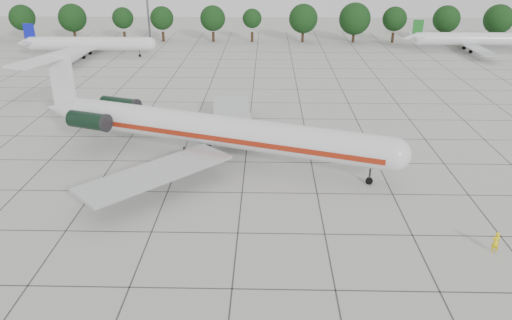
{
  "coord_description": "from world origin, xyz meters",
  "views": [
    {
      "loc": [
        2.59,
        -47.15,
        24.82
      ],
      "look_at": [
        1.47,
        0.76,
        3.5
      ],
      "focal_mm": 35.0,
      "sensor_mm": 36.0,
      "label": 1
    }
  ],
  "objects_px": {
    "bg_airliner_d": "(472,39)",
    "ground_crew": "(496,242)",
    "bg_airliner_b": "(89,44)",
    "main_airliner": "(200,128)"
  },
  "relations": [
    {
      "from": "main_airliner",
      "to": "ground_crew",
      "type": "bearing_deg",
      "value": -16.02
    },
    {
      "from": "main_airliner",
      "to": "bg_airliner_d",
      "type": "height_order",
      "value": "main_airliner"
    },
    {
      "from": "main_airliner",
      "to": "ground_crew",
      "type": "distance_m",
      "value": 34.2
    },
    {
      "from": "ground_crew",
      "to": "bg_airliner_b",
      "type": "height_order",
      "value": "bg_airliner_b"
    },
    {
      "from": "main_airliner",
      "to": "ground_crew",
      "type": "xyz_separation_m",
      "value": [
        27.79,
        -19.71,
        -2.95
      ]
    },
    {
      "from": "ground_crew",
      "to": "main_airliner",
      "type": "bearing_deg",
      "value": -39.36
    },
    {
      "from": "ground_crew",
      "to": "bg_airliner_b",
      "type": "relative_size",
      "value": 0.07
    },
    {
      "from": "ground_crew",
      "to": "bg_airliner_b",
      "type": "distance_m",
      "value": 97.65
    },
    {
      "from": "bg_airliner_d",
      "to": "ground_crew",
      "type": "bearing_deg",
      "value": -108.95
    },
    {
      "from": "main_airliner",
      "to": "bg_airliner_d",
      "type": "bearing_deg",
      "value": 68.12
    }
  ]
}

